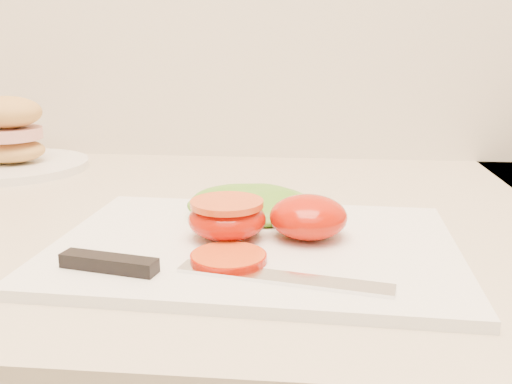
{
  "coord_description": "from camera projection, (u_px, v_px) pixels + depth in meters",
  "views": [
    {
      "loc": [
        -0.1,
        1.06,
        1.12
      ],
      "look_at": [
        -0.15,
        1.57,
        0.99
      ],
      "focal_mm": 40.0,
      "sensor_mm": 36.0,
      "label": 1
    }
  ],
  "objects": [
    {
      "name": "cutting_board",
      "position": [
        255.0,
        246.0,
        0.53
      ],
      "size": [
        0.38,
        0.28,
        0.01
      ],
      "primitive_type": "cube",
      "rotation": [
        0.0,
        0.0,
        -0.04
      ],
      "color": "white",
      "rests_on": "counter"
    },
    {
      "name": "tomato_half_dome",
      "position": [
        308.0,
        217.0,
        0.54
      ],
      "size": [
        0.07,
        0.07,
        0.04
      ],
      "primitive_type": "ellipsoid",
      "color": "#BF1300",
      "rests_on": "cutting_board"
    },
    {
      "name": "tomato_half_cut",
      "position": [
        227.0,
        217.0,
        0.54
      ],
      "size": [
        0.07,
        0.07,
        0.04
      ],
      "color": "#BF1300",
      "rests_on": "cutting_board"
    },
    {
      "name": "tomato_slice_0",
      "position": [
        228.0,
        258.0,
        0.48
      ],
      "size": [
        0.06,
        0.06,
        0.01
      ],
      "primitive_type": "cylinder",
      "color": "orange",
      "rests_on": "cutting_board"
    },
    {
      "name": "lettuce_leaf_0",
      "position": [
        251.0,
        205.0,
        0.61
      ],
      "size": [
        0.15,
        0.11,
        0.03
      ],
      "primitive_type": "ellipsoid",
      "rotation": [
        0.0,
        0.0,
        0.15
      ],
      "color": "#5D9928",
      "rests_on": "cutting_board"
    },
    {
      "name": "knife",
      "position": [
        176.0,
        269.0,
        0.46
      ],
      "size": [
        0.27,
        0.06,
        0.01
      ],
      "rotation": [
        0.0,
        0.0,
        -0.2
      ],
      "color": "silver",
      "rests_on": "cutting_board"
    },
    {
      "name": "sandwich_plate",
      "position": [
        10.0,
        144.0,
        0.86
      ],
      "size": [
        0.22,
        0.22,
        0.11
      ],
      "rotation": [
        0.0,
        0.0,
        -0.36
      ],
      "color": "white",
      "rests_on": "counter"
    }
  ]
}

